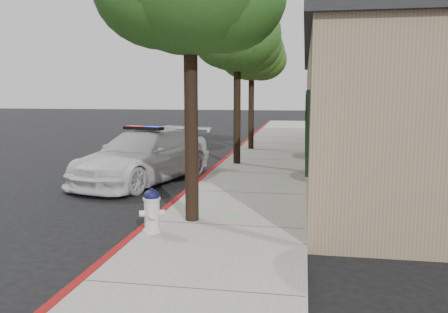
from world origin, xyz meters
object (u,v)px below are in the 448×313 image
at_px(fire_hydrant, 152,210).
at_px(street_tree_far, 253,55).
at_px(police_car, 144,156).
at_px(street_tree_mid, 238,38).
at_px(clapboard_building, 405,109).

height_order(fire_hydrant, street_tree_far, street_tree_far).
distance_m(police_car, street_tree_mid, 5.53).
bearing_deg(street_tree_far, street_tree_mid, -90.50).
height_order(clapboard_building, fire_hydrant, clapboard_building).
distance_m(police_car, fire_hydrant, 5.81).
bearing_deg(street_tree_mid, police_car, -127.40).
distance_m(clapboard_building, street_tree_far, 7.17).
xyz_separation_m(clapboard_building, street_tree_mid, (-5.99, -1.11, 2.49)).
height_order(street_tree_mid, street_tree_far, street_tree_mid).
distance_m(clapboard_building, police_car, 9.54).
distance_m(clapboard_building, fire_hydrant, 11.70).
bearing_deg(fire_hydrant, street_tree_far, 67.07).
bearing_deg(street_tree_far, fire_hydrant, -91.72).
relative_size(clapboard_building, police_car, 3.55).
xyz_separation_m(police_car, street_tree_mid, (2.43, 3.18, 3.82)).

